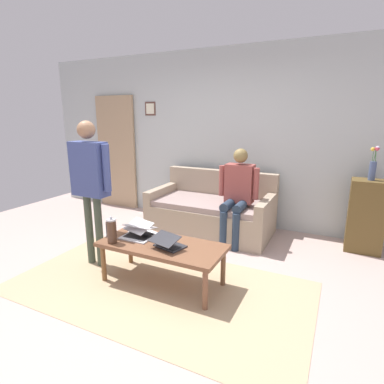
{
  "coord_description": "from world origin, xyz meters",
  "views": [
    {
      "loc": [
        -1.61,
        2.48,
        1.7
      ],
      "look_at": [
        -0.03,
        -0.79,
        0.8
      ],
      "focal_mm": 28.92,
      "sensor_mm": 36.0,
      "label": 1
    }
  ],
  "objects_px": {
    "interior_door": "(117,153)",
    "coffee_table": "(162,248)",
    "laptop_center": "(142,231)",
    "person_standing": "(90,176)",
    "person_seated": "(237,191)",
    "side_shelf": "(366,216)",
    "laptop_left": "(168,243)",
    "french_press": "(112,231)",
    "couch": "(212,212)",
    "laptop_right": "(138,234)",
    "flower_vase": "(373,166)"
  },
  "relations": [
    {
      "from": "interior_door",
      "to": "coffee_table",
      "type": "bearing_deg",
      "value": 137.01
    },
    {
      "from": "laptop_center",
      "to": "person_standing",
      "type": "height_order",
      "value": "person_standing"
    },
    {
      "from": "person_seated",
      "to": "side_shelf",
      "type": "bearing_deg",
      "value": -164.13
    },
    {
      "from": "laptop_left",
      "to": "person_seated",
      "type": "xyz_separation_m",
      "value": [
        -0.24,
        -1.43,
        0.25
      ]
    },
    {
      "from": "french_press",
      "to": "laptop_left",
      "type": "bearing_deg",
      "value": -165.25
    },
    {
      "from": "side_shelf",
      "to": "laptop_left",
      "type": "bearing_deg",
      "value": 46.1
    },
    {
      "from": "couch",
      "to": "laptop_left",
      "type": "height_order",
      "value": "couch"
    },
    {
      "from": "couch",
      "to": "laptop_right",
      "type": "bearing_deg",
      "value": 82.46
    },
    {
      "from": "laptop_right",
      "to": "person_seated",
      "type": "xyz_separation_m",
      "value": [
        -0.66,
        -1.35,
        0.25
      ]
    },
    {
      "from": "coffee_table",
      "to": "side_shelf",
      "type": "bearing_deg",
      "value": -136.25
    },
    {
      "from": "laptop_center",
      "to": "french_press",
      "type": "distance_m",
      "value": 0.36
    },
    {
      "from": "coffee_table",
      "to": "flower_vase",
      "type": "xyz_separation_m",
      "value": [
        -1.9,
        -1.82,
        0.71
      ]
    },
    {
      "from": "flower_vase",
      "to": "person_seated",
      "type": "height_order",
      "value": "flower_vase"
    },
    {
      "from": "person_standing",
      "to": "laptop_left",
      "type": "bearing_deg",
      "value": 175.9
    },
    {
      "from": "coffee_table",
      "to": "laptop_right",
      "type": "relative_size",
      "value": 3.89
    },
    {
      "from": "coffee_table",
      "to": "laptop_center",
      "type": "xyz_separation_m",
      "value": [
        0.33,
        -0.12,
        0.09
      ]
    },
    {
      "from": "interior_door",
      "to": "person_seated",
      "type": "bearing_deg",
      "value": 164.46
    },
    {
      "from": "interior_door",
      "to": "side_shelf",
      "type": "relative_size",
      "value": 2.21
    },
    {
      "from": "french_press",
      "to": "side_shelf",
      "type": "relative_size",
      "value": 0.3
    },
    {
      "from": "couch",
      "to": "person_standing",
      "type": "bearing_deg",
      "value": 62.76
    },
    {
      "from": "laptop_right",
      "to": "side_shelf",
      "type": "xyz_separation_m",
      "value": [
        -2.22,
        -1.79,
        -0.02
      ]
    },
    {
      "from": "person_standing",
      "to": "side_shelf",
      "type": "bearing_deg",
      "value": -147.57
    },
    {
      "from": "coffee_table",
      "to": "flower_vase",
      "type": "relative_size",
      "value": 3.05
    },
    {
      "from": "couch",
      "to": "coffee_table",
      "type": "xyz_separation_m",
      "value": [
        -0.11,
        1.61,
        0.09
      ]
    },
    {
      "from": "interior_door",
      "to": "coffee_table",
      "type": "height_order",
      "value": "interior_door"
    },
    {
      "from": "side_shelf",
      "to": "flower_vase",
      "type": "height_order",
      "value": "flower_vase"
    },
    {
      "from": "interior_door",
      "to": "side_shelf",
      "type": "distance_m",
      "value": 4.2
    },
    {
      "from": "flower_vase",
      "to": "laptop_center",
      "type": "bearing_deg",
      "value": 37.22
    },
    {
      "from": "couch",
      "to": "laptop_left",
      "type": "xyz_separation_m",
      "value": [
        -0.21,
        1.65,
        0.18
      ]
    },
    {
      "from": "laptop_left",
      "to": "side_shelf",
      "type": "distance_m",
      "value": 2.59
    },
    {
      "from": "couch",
      "to": "french_press",
      "type": "distance_m",
      "value": 1.86
    },
    {
      "from": "couch",
      "to": "laptop_center",
      "type": "xyz_separation_m",
      "value": [
        0.22,
        1.48,
        0.18
      ]
    },
    {
      "from": "coffee_table",
      "to": "person_seated",
      "type": "relative_size",
      "value": 1.0
    },
    {
      "from": "couch",
      "to": "side_shelf",
      "type": "relative_size",
      "value": 1.89
    },
    {
      "from": "laptop_left",
      "to": "side_shelf",
      "type": "xyz_separation_m",
      "value": [
        -1.8,
        -1.87,
        -0.01
      ]
    },
    {
      "from": "couch",
      "to": "coffee_table",
      "type": "distance_m",
      "value": 1.61
    },
    {
      "from": "coffee_table",
      "to": "person_standing",
      "type": "relative_size",
      "value": 0.78
    },
    {
      "from": "couch",
      "to": "interior_door",
      "type": "bearing_deg",
      "value": -13.01
    },
    {
      "from": "coffee_table",
      "to": "person_standing",
      "type": "height_order",
      "value": "person_standing"
    },
    {
      "from": "laptop_right",
      "to": "person_standing",
      "type": "height_order",
      "value": "person_standing"
    },
    {
      "from": "couch",
      "to": "person_seated",
      "type": "xyz_separation_m",
      "value": [
        -0.45,
        0.23,
        0.42
      ]
    },
    {
      "from": "interior_door",
      "to": "laptop_right",
      "type": "relative_size",
      "value": 6.21
    },
    {
      "from": "interior_door",
      "to": "couch",
      "type": "xyz_separation_m",
      "value": [
        -2.14,
        0.5,
        -0.72
      ]
    },
    {
      "from": "french_press",
      "to": "flower_vase",
      "type": "distance_m",
      "value": 3.16
    },
    {
      "from": "interior_door",
      "to": "laptop_left",
      "type": "height_order",
      "value": "interior_door"
    },
    {
      "from": "laptop_center",
      "to": "laptop_right",
      "type": "distance_m",
      "value": 0.09
    },
    {
      "from": "interior_door",
      "to": "person_seated",
      "type": "distance_m",
      "value": 2.71
    },
    {
      "from": "laptop_left",
      "to": "french_press",
      "type": "distance_m",
      "value": 0.6
    },
    {
      "from": "coffee_table",
      "to": "person_standing",
      "type": "distance_m",
      "value": 1.14
    },
    {
      "from": "side_shelf",
      "to": "person_standing",
      "type": "distance_m",
      "value": 3.4
    }
  ]
}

